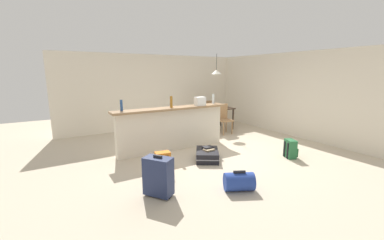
% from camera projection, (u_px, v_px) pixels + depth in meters
% --- Properties ---
extents(ground_plane, '(13.00, 13.00, 0.05)m').
position_uv_depth(ground_plane, '(206.00, 150.00, 6.06)').
color(ground_plane, beige).
extents(wall_back, '(6.60, 0.10, 2.50)m').
position_uv_depth(wall_back, '(157.00, 92.00, 8.38)').
color(wall_back, silver).
rests_on(wall_back, ground_plane).
extents(wall_right, '(0.10, 6.00, 2.50)m').
position_uv_depth(wall_right, '(281.00, 94.00, 7.60)').
color(wall_right, silver).
rests_on(wall_right, ground_plane).
extents(partition_half_wall, '(2.80, 0.20, 1.02)m').
position_uv_depth(partition_half_wall, '(173.00, 130.00, 5.97)').
color(partition_half_wall, silver).
rests_on(partition_half_wall, ground_plane).
extents(bar_countertop, '(2.96, 0.40, 0.05)m').
position_uv_depth(bar_countertop, '(172.00, 108.00, 5.87)').
color(bar_countertop, '#93704C').
rests_on(bar_countertop, partition_half_wall).
extents(bottle_blue, '(0.06, 0.06, 0.25)m').
position_uv_depth(bottle_blue, '(121.00, 105.00, 5.31)').
color(bottle_blue, '#284C89').
rests_on(bottle_blue, bar_countertop).
extents(bottle_amber, '(0.06, 0.06, 0.28)m').
position_uv_depth(bottle_amber, '(171.00, 102.00, 5.79)').
color(bottle_amber, '#9E661E').
rests_on(bottle_amber, bar_countertop).
extents(bottle_clear, '(0.07, 0.07, 0.26)m').
position_uv_depth(bottle_clear, '(213.00, 99.00, 6.54)').
color(bottle_clear, silver).
rests_on(bottle_clear, bar_countertop).
extents(grocery_bag, '(0.26, 0.18, 0.22)m').
position_uv_depth(grocery_bag, '(200.00, 101.00, 6.18)').
color(grocery_bag, silver).
rests_on(grocery_bag, bar_countertop).
extents(dining_table, '(1.10, 0.80, 0.74)m').
position_uv_depth(dining_table, '(215.00, 110.00, 8.08)').
color(dining_table, '#332319').
rests_on(dining_table, ground_plane).
extents(dining_chair_near_partition, '(0.43, 0.43, 0.93)m').
position_uv_depth(dining_chair_near_partition, '(224.00, 117.00, 7.58)').
color(dining_chair_near_partition, '#9E754C').
rests_on(dining_chair_near_partition, ground_plane).
extents(dining_chair_far_side, '(0.48, 0.48, 0.93)m').
position_uv_depth(dining_chair_far_side, '(206.00, 112.00, 8.59)').
color(dining_chair_far_side, '#9E754C').
rests_on(dining_chair_far_side, ground_plane).
extents(pendant_lamp, '(0.34, 0.34, 0.69)m').
position_uv_depth(pendant_lamp, '(216.00, 72.00, 7.81)').
color(pendant_lamp, black).
extents(suitcase_flat_black, '(0.79, 0.88, 0.22)m').
position_uv_depth(suitcase_flat_black, '(207.00, 155.00, 5.33)').
color(suitcase_flat_black, black).
rests_on(suitcase_flat_black, ground_plane).
extents(duffel_bag_blue, '(0.56, 0.48, 0.34)m').
position_uv_depth(duffel_bag_blue, '(239.00, 182.00, 3.93)').
color(duffel_bag_blue, '#233D93').
rests_on(duffel_bag_blue, ground_plane).
extents(backpack_orange, '(0.30, 0.28, 0.42)m').
position_uv_depth(backpack_orange, '(163.00, 163.00, 4.61)').
color(backpack_orange, orange).
rests_on(backpack_orange, ground_plane).
extents(backpack_green, '(0.31, 0.33, 0.42)m').
position_uv_depth(backpack_green, '(291.00, 149.00, 5.44)').
color(backpack_green, '#286B3D').
rests_on(backpack_green, ground_plane).
extents(suitcase_upright_navy, '(0.45, 0.50, 0.67)m').
position_uv_depth(suitcase_upright_navy, '(158.00, 176.00, 3.72)').
color(suitcase_upright_navy, '#1E284C').
rests_on(suitcase_upright_navy, ground_plane).
extents(book_stack, '(0.25, 0.25, 0.06)m').
position_uv_depth(book_stack, '(208.00, 148.00, 5.32)').
color(book_stack, tan).
rests_on(book_stack, suitcase_flat_black).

